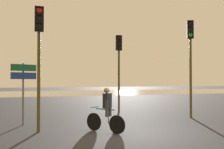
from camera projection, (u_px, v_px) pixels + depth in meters
name	position (u px, v px, depth m)	size (l,w,h in m)	color
ground_plane	(140.00, 134.00, 8.78)	(120.00, 120.00, 0.00)	#28282D
water_strip	(61.00, 93.00, 36.76)	(80.00, 16.00, 0.01)	#9E937F
traffic_light_center	(119.00, 59.00, 14.88)	(0.34, 0.35, 4.57)	#4C4719
traffic_light_near_right	(190.00, 51.00, 12.56)	(0.40, 0.42, 4.90)	#4C4719
traffic_light_near_left	(39.00, 45.00, 9.11)	(0.33, 0.34, 4.58)	#4C4719
direction_sign_post	(23.00, 82.00, 10.45)	(1.00, 0.51, 2.60)	slate
cyclist	(106.00, 110.00, 8.99)	(1.07, 1.38, 1.62)	black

